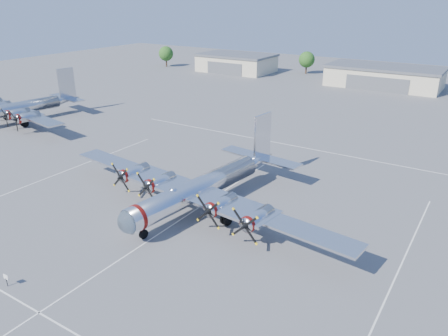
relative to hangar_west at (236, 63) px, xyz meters
The scene contains 9 objects.
ground 93.54m from the hangar_west, 61.23° to the right, with size 260.00×260.00×0.00m, color #555557.
parking_lines 95.08m from the hangar_west, 61.74° to the right, with size 60.00×50.08×0.01m.
hangar_west is the anchor object (origin of this frame).
hangar_center 45.00m from the hangar_west, ahead, with size 28.60×14.60×5.40m.
tree_far_west 25.36m from the hangar_west, behind, with size 4.80×4.80×6.64m.
tree_west 21.61m from the hangar_west, 21.89° to the left, with size 4.80×4.80×6.64m.
main_bomber_b29 94.05m from the hangar_west, 61.15° to the right, with size 38.83×26.56×8.59m, color silver, non-canonical shape.
bomber_west 71.79m from the hangar_west, 93.69° to the right, with size 33.78×23.92×8.92m, color silver, non-canonical shape.
info_placard 110.76m from the hangar_west, 68.87° to the right, with size 0.59×0.06×1.13m.
Camera 1 is at (26.44, -37.02, 22.71)m, focal length 35.00 mm.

